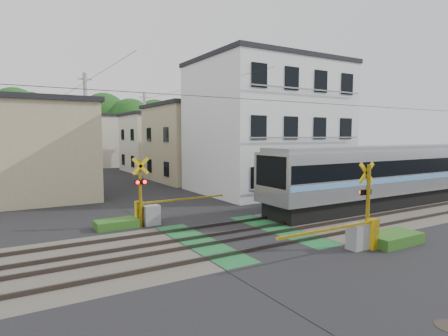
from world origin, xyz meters
TOP-DOWN VIEW (x-y plane):
  - ground at (0.00, 0.00)m, footprint 120.00×120.00m
  - track_bed at (0.00, 0.00)m, footprint 120.00×120.00m
  - crossing_signal_near at (2.59, -3.65)m, footprint 4.74×0.65m
  - crossing_signal_far at (-2.59, 3.65)m, footprint 4.74×0.65m
  - apartment_block at (8.50, 9.49)m, footprint 10.20×8.36m
  - houses_row at (0.25, 25.92)m, footprint 22.07×31.35m
  - tree_hill at (0.26, 49.13)m, footprint 40.00×11.48m
  - catenary at (6.00, 0.03)m, footprint 60.00×5.04m
  - utility_poles at (-1.05, 23.01)m, footprint 7.90×42.00m
  - pedestrian at (-0.42, 29.38)m, footprint 0.73×0.54m
  - weed_patches at (1.76, -0.09)m, footprint 10.25×8.80m

SIDE VIEW (x-z plane):
  - ground at x=0.00m, z-range 0.00..0.00m
  - track_bed at x=0.00m, z-range -0.03..0.11m
  - weed_patches at x=1.76m, z-range -0.02..0.38m
  - crossing_signal_near at x=2.59m, z-range -0.83..2.25m
  - crossing_signal_far at x=-2.59m, z-range -0.83..2.25m
  - pedestrian at x=-0.42m, z-range 0.00..1.84m
  - houses_row at x=0.25m, z-range -0.16..6.64m
  - catenary at x=6.00m, z-range 0.20..7.20m
  - utility_poles at x=-1.05m, z-range 0.08..8.08m
  - apartment_block at x=8.50m, z-range 0.01..9.31m
  - tree_hill at x=0.26m, z-range -0.14..10.75m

